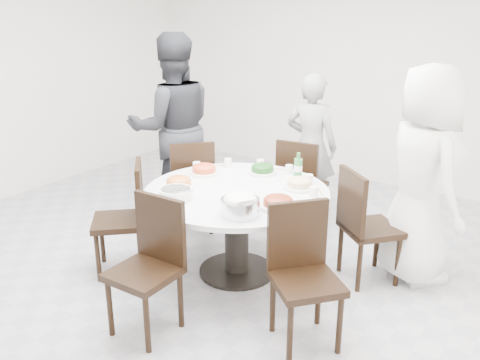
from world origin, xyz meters
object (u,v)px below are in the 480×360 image
Objects in this scene: chair_n at (303,184)px; chair_se at (307,279)px; chair_nw at (190,185)px; chair_sw at (118,219)px; beverage_bottle at (298,166)px; diner_left at (173,128)px; chair_ne at (371,226)px; dining_table at (237,232)px; diner_middle at (311,146)px; chair_s at (143,270)px; rice_bowl at (240,207)px; soup_bowl at (176,194)px; diner_right at (422,176)px.

chair_se is (0.89, -1.65, 0.00)m from chair_n.
chair_sw is at bearing 43.68° from chair_nw.
chair_se is 1.26m from beverage_bottle.
chair_n is at bearing 68.97° from chair_se.
diner_left is (-2.20, 1.22, 0.49)m from chair_se.
dining_table is at bearing 69.98° from chair_ne.
diner_middle reaches higher than dining_table.
chair_s is 1.00× the size of chair_se.
chair_n and chair_nw have the same top height.
chair_sw reaches higher than rice_bowl.
chair_ne is 1.00× the size of chair_sw.
beverage_bottle reaches higher than rice_bowl.
rice_bowl is at bearing -52.51° from dining_table.
chair_se is at bearing 100.08° from diner_left.
soup_bowl is (-0.22, 0.61, 0.31)m from chair_s.
beverage_bottle is at bearing 121.83° from diner_left.
beverage_bottle is (0.34, 1.53, 0.40)m from chair_s.
chair_sw is 0.49× the size of diner_left.
chair_nw and chair_se have the same top height.
chair_n reaches higher than soup_bowl.
beverage_bottle is at bearing 59.73° from dining_table.
chair_n is 1.60m from rice_bowl.
chair_ne and chair_s have the same top height.
diner_right is 0.92× the size of diner_left.
chair_s is at bearing 158.37° from chair_se.
chair_nw is 1.00× the size of chair_sw.
dining_table is 0.76m from beverage_bottle.
diner_middle is at bearing 101.85° from rice_bowl.
diner_middle is at bearing 162.77° from diner_left.
chair_se is 2.56m from diner_left.
chair_s reaches higher than rice_bowl.
soup_bowl is at bearing 82.26° from diner_right.
chair_nw is at bearing 42.48° from chair_ne.
chair_n is 1.00× the size of chair_nw.
diner_left reaches higher than chair_nw.
dining_table is 1.00m from chair_sw.
diner_left is at bearing 156.78° from chair_sw.
chair_s is (-0.07, -2.16, 0.00)m from chair_n.
chair_s is at bearing -120.62° from rice_bowl.
chair_ne is (0.95, 0.53, 0.10)m from dining_table.
chair_nw is 1.00× the size of chair_se.
chair_se is at bearing -4.67° from soup_bowl.
chair_s reaches higher than dining_table.
rice_bowl reaches higher than soup_bowl.
soup_bowl is at bearing -123.04° from dining_table.
chair_sw is at bearing 130.49° from chair_se.
chair_nw is 1.14m from soup_bowl.
rice_bowl is at bearing 94.37° from diner_left.
chair_ne reaches higher than soup_bowl.
chair_n is at bearing 109.11° from chair_sw.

